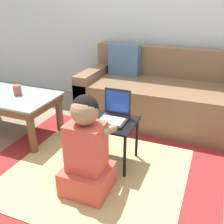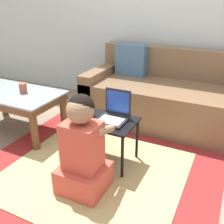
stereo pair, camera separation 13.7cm
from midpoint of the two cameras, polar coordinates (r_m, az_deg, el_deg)
ground_plane at (r=2.15m, az=-0.52°, el=-13.85°), size 16.00×16.00×0.00m
wall_back at (r=3.30m, az=13.72°, el=22.27°), size 9.00×0.06×2.50m
area_rug at (r=2.19m, az=-1.85°, el=-13.05°), size 1.92×1.74×0.01m
couch at (r=2.99m, az=13.29°, el=3.13°), size 1.78×0.85×0.80m
coffee_table at (r=2.83m, az=-19.24°, el=2.79°), size 0.98×0.56×0.43m
laptop_desk at (r=2.16m, az=0.48°, el=-3.12°), size 0.49×0.36×0.39m
laptop at (r=2.12m, az=2.18°, el=-0.83°), size 0.23×0.23×0.24m
computer_mouse at (r=2.17m, az=-2.82°, el=-0.76°), size 0.06×0.09×0.04m
person_seated at (r=1.85m, az=-4.25°, el=-8.43°), size 0.33×0.39×0.75m
cup_on_table at (r=2.74m, az=-17.47°, el=5.01°), size 0.08×0.08×0.10m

